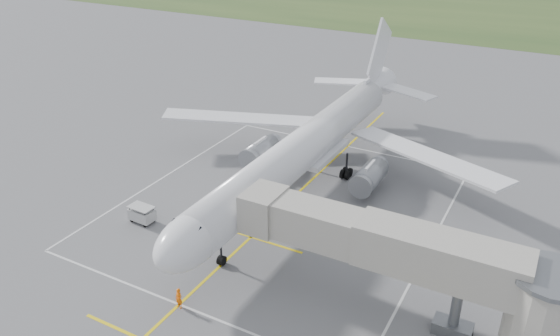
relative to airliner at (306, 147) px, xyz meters
The scene contains 8 objects.
ground 4.46m from the airliner, 90.00° to the right, with size 700.00×700.00×0.00m, color #5C5C5F.
grass_strip 129.32m from the airliner, 90.00° to the left, with size 700.00×120.00×0.02m, color #2C481F.
apron_markings 7.90m from the airliner, 90.00° to the right, with size 28.20×60.00×0.01m.
airliner is the anchor object (origin of this frame).
jet_bridge 21.22m from the airliner, 42.19° to the right, with size 23.40×5.00×7.20m.
baggage_cart 17.00m from the airliner, 126.71° to the right, with size 2.36×1.48×1.60m.
ramp_worker_nose 21.27m from the airliner, 89.40° to the right, with size 0.59×0.38×1.61m, color #FC6607.
ramp_worker_wing 4.89m from the airliner, behind, with size 0.92×0.72×1.90m, color orange.
Camera 1 is at (21.25, -43.72, 26.37)m, focal length 35.00 mm.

